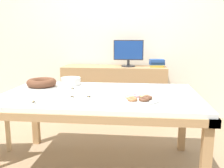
% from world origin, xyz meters
% --- Properties ---
extents(ground_plane, '(12.00, 12.00, 0.00)m').
position_xyz_m(ground_plane, '(0.00, 0.00, 0.00)').
color(ground_plane, '#997F60').
extents(wall_back, '(8.00, 0.10, 2.60)m').
position_xyz_m(wall_back, '(0.00, 1.70, 1.30)').
color(wall_back, silver).
rests_on(wall_back, ground).
extents(dining_table, '(1.80, 1.09, 0.74)m').
position_xyz_m(dining_table, '(0.00, 0.00, 0.66)').
color(dining_table, silver).
rests_on(dining_table, ground).
extents(sideboard, '(1.49, 0.44, 0.82)m').
position_xyz_m(sideboard, '(0.00, 1.40, 0.41)').
color(sideboard, tan).
rests_on(sideboard, ground).
extents(computer_monitor, '(0.42, 0.20, 0.38)m').
position_xyz_m(computer_monitor, '(0.20, 1.39, 1.01)').
color(computer_monitor, '#262628').
rests_on(computer_monitor, sideboard).
extents(book_stack, '(0.22, 0.18, 0.11)m').
position_xyz_m(book_stack, '(0.61, 1.40, 0.87)').
color(book_stack, '#B29933').
rests_on(book_stack, sideboard).
extents(cake_chocolate_round, '(0.31, 0.31, 0.09)m').
position_xyz_m(cake_chocolate_round, '(-0.63, 0.20, 0.78)').
color(cake_chocolate_round, silver).
rests_on(cake_chocolate_round, dining_table).
extents(pastry_platter, '(0.32, 0.32, 0.04)m').
position_xyz_m(pastry_platter, '(0.36, -0.22, 0.75)').
color(pastry_platter, silver).
rests_on(pastry_platter, dining_table).
extents(plate_stack, '(0.21, 0.21, 0.08)m').
position_xyz_m(plate_stack, '(-0.37, 0.36, 0.78)').
color(plate_stack, silver).
rests_on(plate_stack, dining_table).
extents(tealight_left_edge, '(0.04, 0.04, 0.04)m').
position_xyz_m(tealight_left_edge, '(-0.46, -0.41, 0.75)').
color(tealight_left_edge, silver).
rests_on(tealight_left_edge, dining_table).
extents(tealight_right_edge, '(0.04, 0.04, 0.04)m').
position_xyz_m(tealight_right_edge, '(-0.28, 0.11, 0.75)').
color(tealight_right_edge, silver).
rests_on(tealight_right_edge, dining_table).
extents(tealight_near_front, '(0.04, 0.04, 0.04)m').
position_xyz_m(tealight_near_front, '(-0.07, -0.19, 0.75)').
color(tealight_near_front, silver).
rests_on(tealight_near_front, dining_table).
extents(tealight_centre, '(0.04, 0.04, 0.04)m').
position_xyz_m(tealight_centre, '(-0.20, -0.21, 0.75)').
color(tealight_centre, silver).
rests_on(tealight_centre, dining_table).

